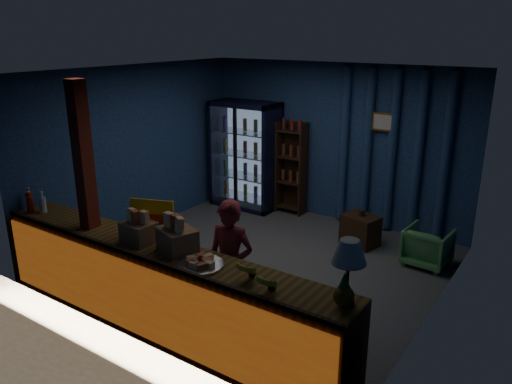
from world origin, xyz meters
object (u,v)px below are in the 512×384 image
table_lamp (349,254)px  pastry_tray (201,263)px  green_chair (428,247)px  shopkeeper (230,266)px

table_lamp → pastry_tray: bearing=-174.1°
green_chair → table_lamp: bearing=96.8°
shopkeeper → pastry_tray: shopkeeper is taller
green_chair → pastry_tray: (-1.28, -3.23, 0.71)m
shopkeeper → table_lamp: bearing=-25.2°
shopkeeper → pastry_tray: bearing=-94.7°
green_chair → pastry_tray: pastry_tray is taller
pastry_tray → table_lamp: size_ratio=0.80×
table_lamp → green_chair: bearing=92.8°
shopkeeper → green_chair: size_ratio=2.44×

